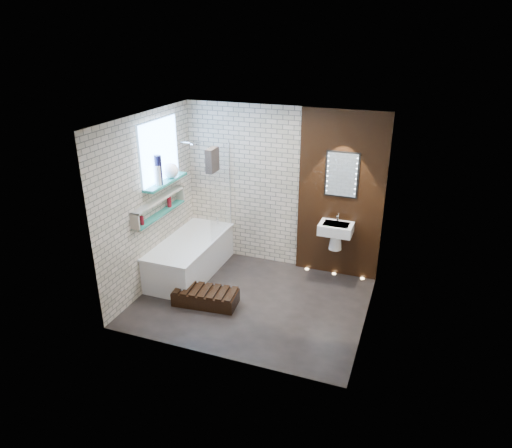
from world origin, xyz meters
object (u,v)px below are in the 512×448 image
at_px(bathtub, 191,256).
at_px(washbasin, 336,232).
at_px(bath_screen, 220,192).
at_px(led_mirror, 342,175).
at_px(walnut_step, 206,297).

xyz_separation_m(bathtub, washbasin, (2.17, 0.62, 0.50)).
bearing_deg(bathtub, washbasin, 16.01).
height_order(bath_screen, led_mirror, led_mirror).
height_order(washbasin, walnut_step, washbasin).
distance_m(washbasin, walnut_step, 2.18).
relative_size(bathtub, walnut_step, 1.93).
distance_m(bath_screen, washbasin, 1.89).
relative_size(bath_screen, walnut_step, 1.55).
relative_size(bath_screen, washbasin, 2.41).
xyz_separation_m(washbasin, walnut_step, (-1.55, -1.37, -0.69)).
xyz_separation_m(bathtub, walnut_step, (0.62, -0.75, -0.19)).
distance_m(bathtub, led_mirror, 2.68).
xyz_separation_m(bathtub, bath_screen, (0.35, 0.44, 0.99)).
xyz_separation_m(bath_screen, led_mirror, (1.82, 0.34, 0.37)).
height_order(bath_screen, walnut_step, bath_screen).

